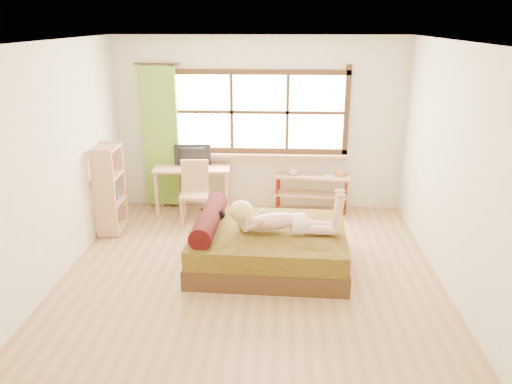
# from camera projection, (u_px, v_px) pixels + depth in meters

# --- Properties ---
(floor) EXTENTS (4.50, 4.50, 0.00)m
(floor) POSITION_uv_depth(u_px,v_px,m) (251.00, 270.00, 6.13)
(floor) COLOR #9E754C
(floor) RESTS_ON ground
(ceiling) EXTENTS (4.50, 4.50, 0.00)m
(ceiling) POSITION_uv_depth(u_px,v_px,m) (250.00, 41.00, 5.24)
(ceiling) COLOR white
(ceiling) RESTS_ON wall_back
(wall_back) EXTENTS (4.50, 0.00, 4.50)m
(wall_back) POSITION_uv_depth(u_px,v_px,m) (260.00, 125.00, 7.81)
(wall_back) COLOR silver
(wall_back) RESTS_ON floor
(wall_front) EXTENTS (4.50, 0.00, 4.50)m
(wall_front) POSITION_uv_depth(u_px,v_px,m) (231.00, 251.00, 3.57)
(wall_front) COLOR silver
(wall_front) RESTS_ON floor
(wall_left) EXTENTS (0.00, 4.50, 4.50)m
(wall_left) POSITION_uv_depth(u_px,v_px,m) (58.00, 162.00, 5.80)
(wall_left) COLOR silver
(wall_left) RESTS_ON floor
(wall_right) EXTENTS (0.00, 4.50, 4.50)m
(wall_right) POSITION_uv_depth(u_px,v_px,m) (451.00, 167.00, 5.58)
(wall_right) COLOR silver
(wall_right) RESTS_ON floor
(window) EXTENTS (2.80, 0.16, 1.46)m
(window) POSITION_uv_depth(u_px,v_px,m) (259.00, 115.00, 7.73)
(window) COLOR #FFEDBF
(window) RESTS_ON wall_back
(curtain) EXTENTS (0.55, 0.10, 2.20)m
(curtain) POSITION_uv_depth(u_px,v_px,m) (161.00, 138.00, 7.84)
(curtain) COLOR #437C22
(curtain) RESTS_ON wall_back
(bed) EXTENTS (1.95, 1.59, 0.72)m
(bed) POSITION_uv_depth(u_px,v_px,m) (265.00, 245.00, 6.19)
(bed) COLOR #351B10
(bed) RESTS_ON floor
(woman) EXTENTS (1.34, 0.43, 0.57)m
(woman) POSITION_uv_depth(u_px,v_px,m) (282.00, 210.00, 5.97)
(woman) COLOR #D6A28A
(woman) RESTS_ON bed
(kitten) EXTENTS (0.29, 0.12, 0.23)m
(kitten) POSITION_uv_depth(u_px,v_px,m) (212.00, 217.00, 6.21)
(kitten) COLOR black
(kitten) RESTS_ON bed
(desk) EXTENTS (1.21, 0.62, 0.74)m
(desk) POSITION_uv_depth(u_px,v_px,m) (192.00, 173.00, 7.81)
(desk) COLOR tan
(desk) RESTS_ON floor
(monitor) EXTENTS (0.58, 0.11, 0.33)m
(monitor) POSITION_uv_depth(u_px,v_px,m) (192.00, 156.00, 7.77)
(monitor) COLOR black
(monitor) RESTS_ON desk
(chair) EXTENTS (0.44, 0.44, 0.92)m
(chair) POSITION_uv_depth(u_px,v_px,m) (195.00, 188.00, 7.50)
(chair) COLOR tan
(chair) RESTS_ON floor
(pipe_shelf) EXTENTS (1.20, 0.43, 0.66)m
(pipe_shelf) POSITION_uv_depth(u_px,v_px,m) (312.00, 185.00, 7.90)
(pipe_shelf) COLOR tan
(pipe_shelf) RESTS_ON floor
(cup) EXTENTS (0.15, 0.15, 0.10)m
(cup) POSITION_uv_depth(u_px,v_px,m) (293.00, 172.00, 7.85)
(cup) COLOR gray
(cup) RESTS_ON pipe_shelf
(book) EXTENTS (0.17, 0.22, 0.02)m
(book) POSITION_uv_depth(u_px,v_px,m) (325.00, 175.00, 7.84)
(book) COLOR gray
(book) RESTS_ON pipe_shelf
(bookshelf) EXTENTS (0.33, 0.56, 1.26)m
(bookshelf) POSITION_uv_depth(u_px,v_px,m) (110.00, 189.00, 7.07)
(bookshelf) COLOR tan
(bookshelf) RESTS_ON floor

